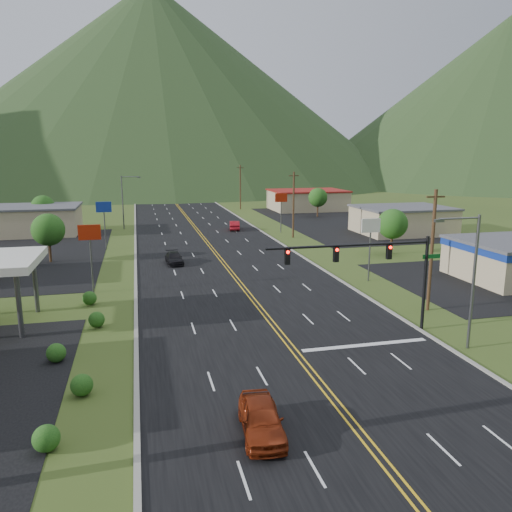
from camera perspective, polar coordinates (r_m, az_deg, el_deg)
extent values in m
plane|color=#354A1A|center=(23.65, 14.08, -21.62)|extent=(500.00, 500.00, 0.00)
cube|color=black|center=(23.65, 14.08, -21.62)|extent=(20.00, 460.00, 0.04)
cube|color=gray|center=(21.60, -13.39, -25.20)|extent=(0.30, 460.00, 0.14)
cylinder|color=black|center=(38.41, 18.72, -2.99)|extent=(0.24, 0.24, 7.00)
cylinder|color=black|center=(34.94, 10.68, 1.22)|extent=(12.00, 0.18, 0.18)
cube|color=#0C591E|center=(38.18, 19.42, -0.04)|extent=(1.40, 0.06, 0.30)
cube|color=black|center=(36.37, 14.96, 0.47)|extent=(0.35, 0.28, 1.05)
sphere|color=#FF0C05|center=(36.15, 15.13, 0.96)|extent=(0.22, 0.22, 0.22)
cube|color=black|center=(34.66, 9.13, 0.18)|extent=(0.35, 0.28, 1.05)
sphere|color=#FF0C05|center=(34.43, 9.26, 0.69)|extent=(0.22, 0.22, 0.22)
cube|color=black|center=(33.49, 3.59, -0.10)|extent=(0.35, 0.28, 1.05)
sphere|color=#FF0C05|center=(33.25, 3.68, 0.43)|extent=(0.22, 0.22, 0.22)
cylinder|color=#59595E|center=(35.55, 23.59, -2.86)|extent=(0.20, 0.20, 9.00)
cylinder|color=#59595E|center=(33.93, 22.24, 4.00)|extent=(2.88, 0.12, 0.12)
cube|color=#59595E|center=(33.13, 20.19, 3.81)|extent=(0.60, 0.25, 0.18)
cylinder|color=#59595E|center=(87.76, -14.99, 5.92)|extent=(0.20, 0.20, 9.00)
cylinder|color=#59595E|center=(87.43, -14.19, 8.76)|extent=(2.88, 0.12, 0.12)
cube|color=#59595E|center=(87.43, -13.23, 8.74)|extent=(0.60, 0.25, 0.18)
cylinder|color=#59595E|center=(38.70, -25.46, -4.96)|extent=(0.36, 0.36, 5.00)
cylinder|color=#59595E|center=(44.38, -23.91, -2.78)|extent=(0.36, 0.36, 5.00)
cube|color=tan|center=(87.95, -25.42, 3.61)|extent=(18.00, 11.00, 4.20)
cube|color=#4C4C51|center=(87.70, -25.55, 5.06)|extent=(18.40, 11.40, 0.30)
cube|color=tan|center=(84.16, 16.39, 3.89)|extent=(14.00, 11.00, 4.00)
cube|color=#4C4C51|center=(83.91, 16.48, 5.34)|extent=(14.40, 11.40, 0.30)
cube|color=tan|center=(114.24, 5.90, 6.32)|extent=(16.00, 12.00, 4.20)
cube|color=maroon|center=(114.05, 5.93, 7.44)|extent=(16.40, 12.40, 0.30)
cylinder|color=#59595E|center=(48.65, -18.26, -1.14)|extent=(0.16, 0.16, 5.00)
cube|color=#A01C09|center=(48.07, -18.50, 2.58)|extent=(2.00, 0.18, 1.40)
cylinder|color=#59595E|center=(70.24, -16.86, 2.78)|extent=(0.16, 0.16, 5.00)
cube|color=navy|center=(69.84, -17.02, 5.38)|extent=(2.00, 0.18, 1.40)
cylinder|color=#59595E|center=(51.72, 12.83, -0.09)|extent=(0.16, 0.16, 5.00)
cube|color=white|center=(51.17, 13.00, 3.42)|extent=(2.00, 0.18, 1.40)
cylinder|color=#59595E|center=(81.24, 2.87, 4.44)|extent=(0.16, 0.16, 5.00)
cube|color=#A01C09|center=(80.89, 2.89, 6.69)|extent=(2.00, 0.18, 1.40)
cylinder|color=#382314|center=(64.20, -22.49, 0.67)|extent=(0.30, 0.30, 3.00)
sphere|color=#1B4914|center=(63.82, -22.66, 2.79)|extent=(3.84, 3.84, 3.84)
cylinder|color=#382314|center=(91.35, -23.05, 3.70)|extent=(0.30, 0.30, 3.00)
sphere|color=#1B4914|center=(91.08, -23.17, 5.19)|extent=(3.84, 3.84, 3.84)
cylinder|color=#382314|center=(66.46, 15.23, 1.51)|extent=(0.30, 0.30, 3.00)
sphere|color=#1B4914|center=(66.09, 15.34, 3.56)|extent=(3.84, 3.84, 3.84)
cylinder|color=#382314|center=(102.41, 7.05, 5.33)|extent=(0.30, 0.30, 3.00)
sphere|color=#1B4914|center=(102.17, 7.09, 6.66)|extent=(3.84, 3.84, 3.84)
cylinder|color=#382314|center=(42.96, 19.44, 0.54)|extent=(0.28, 0.28, 10.00)
cube|color=#382314|center=(42.37, 19.85, 6.38)|extent=(1.60, 0.12, 0.12)
cylinder|color=#382314|center=(76.35, 4.31, 5.83)|extent=(0.28, 0.28, 10.00)
cube|color=#382314|center=(76.02, 4.36, 9.13)|extent=(1.60, 0.12, 0.12)
cylinder|color=#382314|center=(114.96, -1.81, 7.86)|extent=(0.28, 0.28, 10.00)
cube|color=#382314|center=(114.74, -1.82, 10.05)|extent=(1.60, 0.12, 0.12)
cylinder|color=#382314|center=(154.28, -4.85, 8.83)|extent=(0.28, 0.28, 10.00)
cube|color=#382314|center=(154.11, -4.87, 10.46)|extent=(1.60, 0.12, 0.12)
cone|color=#213E1C|center=(239.36, -11.64, 18.68)|extent=(220.00, 220.00, 85.00)
cone|color=#213E1C|center=(250.47, 26.66, 15.66)|extent=(180.00, 180.00, 70.00)
imported|color=maroon|center=(24.24, 0.62, -18.15)|extent=(2.29, 4.79, 1.58)
imported|color=black|center=(59.22, -9.33, -0.29)|extent=(2.05, 4.56, 1.30)
imported|color=maroon|center=(84.06, -2.47, 3.49)|extent=(2.37, 4.83, 1.52)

